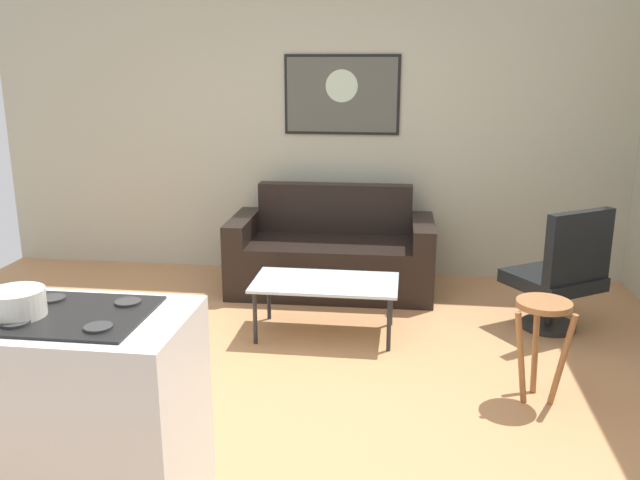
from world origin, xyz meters
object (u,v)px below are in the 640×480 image
Objects in this scene: couch at (332,256)px; coffee_table at (325,285)px; wall_painting at (342,95)px; armchair at (561,273)px; bar_stool at (542,324)px; mixing_bowl at (17,305)px.

coffee_table is (0.07, -1.00, 0.07)m from couch.
couch is at bearing -92.62° from wall_painting.
coffee_table is at bearing -170.98° from armchair.
couch is 2.31m from bar_stool.
wall_painting reaches higher than couch.
coffee_table is 1.71m from armchair.
couch is 3.37m from mixing_bowl.
couch is 1.01m from coffee_table.
bar_stool is 0.60× the size of wall_painting.
armchair is at bearing 72.89° from bar_stool.
armchair is 0.91× the size of wall_painting.
coffee_table is 4.64× the size of mixing_bowl.
armchair is 3.65m from mixing_bowl.
couch is 7.77× the size of mixing_bowl.
mixing_bowl is (-2.66, -2.44, 0.53)m from armchair.
bar_stool is at bearing -30.91° from coffee_table.
bar_stool is (-0.33, -1.08, 0.02)m from armchair.
bar_stool is at bearing 30.29° from mixing_bowl.
wall_painting is at bearing 75.78° from mixing_bowl.
armchair is at bearing -22.76° from couch.
couch is 1.69× the size of wall_painting.
wall_painting is (0.93, 3.69, 0.66)m from mixing_bowl.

